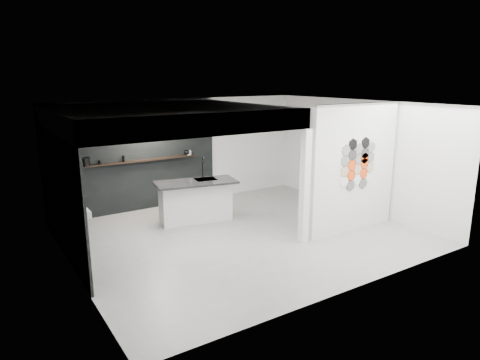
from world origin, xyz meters
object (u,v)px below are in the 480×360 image
object	(u,v)px
bottle_dark	(123,159)
glass_bowl	(189,153)
stockpot	(85,162)
wall_basin	(77,213)
kitchen_island	(196,200)
glass_vase	(189,152)
kettle	(187,152)
utensil_cup	(100,162)
partition_panel	(354,168)

from	to	relation	value
bottle_dark	glass_bowl	bearing A→B (deg)	0.00
stockpot	bottle_dark	bearing A→B (deg)	0.00
wall_basin	kitchen_island	world-z (taller)	kitchen_island
wall_basin	glass_vase	world-z (taller)	glass_vase
kettle	utensil_cup	bearing A→B (deg)	-170.58
partition_panel	bottle_dark	xyz separation A→B (m)	(-3.86, 3.87, -0.01)
bottle_dark	utensil_cup	bearing A→B (deg)	180.00
partition_panel	kitchen_island	xyz separation A→B (m)	(-2.67, 2.39, -0.89)
kitchen_island	stockpot	world-z (taller)	stockpot
wall_basin	utensil_cup	xyz separation A→B (m)	(1.02, 2.07, 0.52)
stockpot	glass_vase	xyz separation A→B (m)	(2.70, 0.00, -0.04)
glass_vase	utensil_cup	distance (m)	2.37
partition_panel	wall_basin	xyz separation A→B (m)	(-5.46, 1.80, -0.55)
wall_basin	kitchen_island	xyz separation A→B (m)	(2.80, 0.59, -0.34)
kitchen_island	kettle	xyz separation A→B (m)	(0.53, 1.47, 0.88)
kitchen_island	glass_vase	world-z (taller)	kitchen_island
partition_panel	glass_vase	world-z (taller)	partition_panel
glass_bowl	bottle_dark	size ratio (longest dim) A/B	0.98
kitchen_island	bottle_dark	bearing A→B (deg)	140.30
stockpot	bottle_dark	size ratio (longest dim) A/B	1.59
partition_panel	glass_bowl	world-z (taller)	partition_panel
glass_bowl	bottle_dark	distance (m)	1.77
glass_bowl	kettle	bearing A→B (deg)	180.00
glass_vase	utensil_cup	world-z (taller)	glass_vase
glass_bowl	glass_vase	distance (m)	0.02
kettle	utensil_cup	distance (m)	2.30
partition_panel	utensil_cup	xyz separation A→B (m)	(-4.44, 3.87, -0.03)
bottle_dark	utensil_cup	xyz separation A→B (m)	(-0.58, 0.00, -0.03)
stockpot	glass_bowl	size ratio (longest dim) A/B	1.62
kitchen_island	bottle_dark	size ratio (longest dim) A/B	13.39
glass_vase	utensil_cup	xyz separation A→B (m)	(-2.37, 0.00, -0.01)
partition_panel	bottle_dark	distance (m)	5.46
stockpot	kettle	bearing A→B (deg)	0.00
kitchen_island	kettle	bearing A→B (deg)	81.56
partition_panel	kettle	bearing A→B (deg)	118.99
glass_bowl	glass_vase	xyz separation A→B (m)	(0.02, 0.00, 0.01)
wall_basin	bottle_dark	world-z (taller)	bottle_dark
wall_basin	glass_vase	bearing A→B (deg)	31.35
glass_bowl	wall_basin	bearing A→B (deg)	-148.49
partition_panel	glass_vase	size ratio (longest dim) A/B	23.52
kettle	bottle_dark	world-z (taller)	bottle_dark
kitchen_island	utensil_cup	distance (m)	2.46
partition_panel	kitchen_island	world-z (taller)	partition_panel
glass_bowl	utensil_cup	size ratio (longest dim) A/B	1.58
wall_basin	stockpot	distance (m)	2.25
kitchen_island	glass_bowl	size ratio (longest dim) A/B	13.68
stockpot	wall_basin	bearing A→B (deg)	-108.48
kitchen_island	bottle_dark	distance (m)	2.09
glass_vase	utensil_cup	bearing A→B (deg)	180.00
stockpot	kettle	xyz separation A→B (m)	(2.63, 0.00, -0.03)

